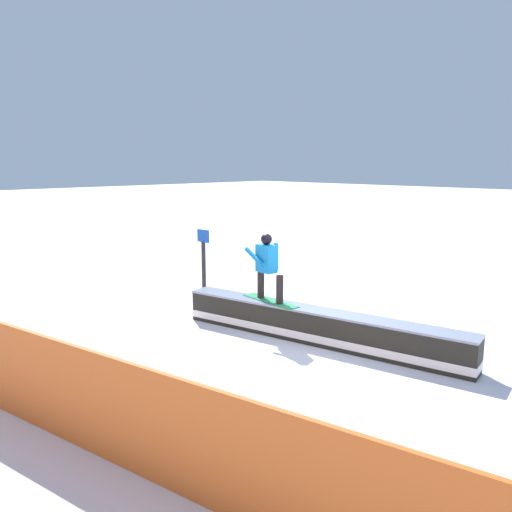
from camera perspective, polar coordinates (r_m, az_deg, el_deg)
name	(u,v)px	position (r m, az deg, el deg)	size (l,w,h in m)	color
ground_plane	(317,343)	(10.05, 6.61, -9.34)	(120.00, 120.00, 0.00)	white
grind_box	(317,328)	(9.95, 6.65, -7.75)	(5.76, 1.56, 0.64)	black
snowboarder	(267,265)	(10.27, 1.24, -1.00)	(1.44, 0.45, 1.33)	#2C9257
safety_fence	(62,390)	(6.94, -20.34, -13.53)	(12.73, 0.06, 1.26)	orange
trail_marker	(204,263)	(12.64, -5.71, -0.79)	(0.40, 0.10, 1.76)	#262628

